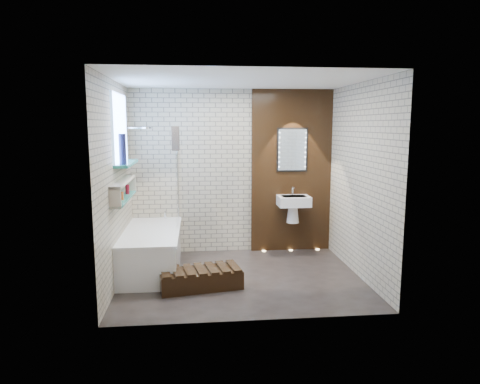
{
  "coord_description": "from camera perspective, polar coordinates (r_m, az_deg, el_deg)",
  "views": [
    {
      "loc": [
        -0.59,
        -5.58,
        2.04
      ],
      "look_at": [
        0.0,
        0.15,
        1.15
      ],
      "focal_mm": 32.46,
      "sensor_mm": 36.0,
      "label": 1
    }
  ],
  "objects": [
    {
      "name": "walnut_step",
      "position": [
        5.62,
        -5.23,
        -11.3
      ],
      "size": [
        1.09,
        0.63,
        0.23
      ],
      "primitive_type": "cube",
      "rotation": [
        0.0,
        0.0,
        0.18
      ],
      "color": "black",
      "rests_on": "ground"
    },
    {
      "name": "display_niche",
      "position": [
        5.87,
        -15.04,
        0.25
      ],
      "size": [
        0.14,
        1.3,
        0.26
      ],
      "color": "teal",
      "rests_on": "room_shell"
    },
    {
      "name": "niche_bottles",
      "position": [
        5.97,
        -14.87,
        0.02
      ],
      "size": [
        0.05,
        0.53,
        0.13
      ],
      "color": "maroon",
      "rests_on": "display_niche"
    },
    {
      "name": "washbasin",
      "position": [
        6.94,
        7.04,
        -1.66
      ],
      "size": [
        0.5,
        0.36,
        0.58
      ],
      "color": "white",
      "rests_on": "walnut_panel"
    },
    {
      "name": "shower_head",
      "position": [
        6.57,
        -12.21,
        8.24
      ],
      "size": [
        0.18,
        0.18,
        0.02
      ],
      "primitive_type": "cylinder",
      "color": "silver",
      "rests_on": "room_shell"
    },
    {
      "name": "towel",
      "position": [
        6.34,
        -8.47,
        6.97
      ],
      "size": [
        0.1,
        0.26,
        0.34
      ],
      "primitive_type": "cube",
      "color": "#292421",
      "rests_on": "bath_screen"
    },
    {
      "name": "led_mirror",
      "position": [
        6.99,
        6.89,
        5.52
      ],
      "size": [
        0.5,
        0.02,
        0.7
      ],
      "color": "black",
      "rests_on": "walnut_panel"
    },
    {
      "name": "sill_vases",
      "position": [
        5.67,
        -15.19,
        5.47
      ],
      "size": [
        0.09,
        0.09,
        0.38
      ],
      "color": "#15183C",
      "rests_on": "clerestory_window"
    },
    {
      "name": "clerestory_window",
      "position": [
        6.01,
        -15.38,
        7.15
      ],
      "size": [
        0.18,
        1.0,
        0.94
      ],
      "color": "#7FADE0",
      "rests_on": "room_shell"
    },
    {
      "name": "floor_uplights",
      "position": [
        7.24,
        6.7,
        -7.6
      ],
      "size": [
        0.96,
        0.06,
        0.01
      ],
      "color": "#FFD899",
      "rests_on": "ground"
    },
    {
      "name": "room_shell",
      "position": [
        5.66,
        0.15,
        1.27
      ],
      "size": [
        3.24,
        3.2,
        2.6
      ],
      "color": "#ACA289",
      "rests_on": "ground"
    },
    {
      "name": "walnut_panel",
      "position": [
        7.06,
        6.77,
        2.7
      ],
      "size": [
        1.3,
        0.06,
        2.6
      ],
      "primitive_type": "cube",
      "color": "black",
      "rests_on": "ground"
    },
    {
      "name": "bathtub",
      "position": [
        6.31,
        -11.52,
        -7.49
      ],
      "size": [
        0.79,
        1.74,
        0.7
      ],
      "color": "white",
      "rests_on": "ground"
    },
    {
      "name": "ground",
      "position": [
        5.97,
        0.15,
        -11.2
      ],
      "size": [
        3.2,
        3.2,
        0.0
      ],
      "primitive_type": "plane",
      "color": "black",
      "rests_on": "ground"
    },
    {
      "name": "bath_screen",
      "position": [
        6.52,
        -8.3,
        2.0
      ],
      "size": [
        0.01,
        0.78,
        1.4
      ],
      "primitive_type": "cube",
      "color": "white",
      "rests_on": "bathtub"
    }
  ]
}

